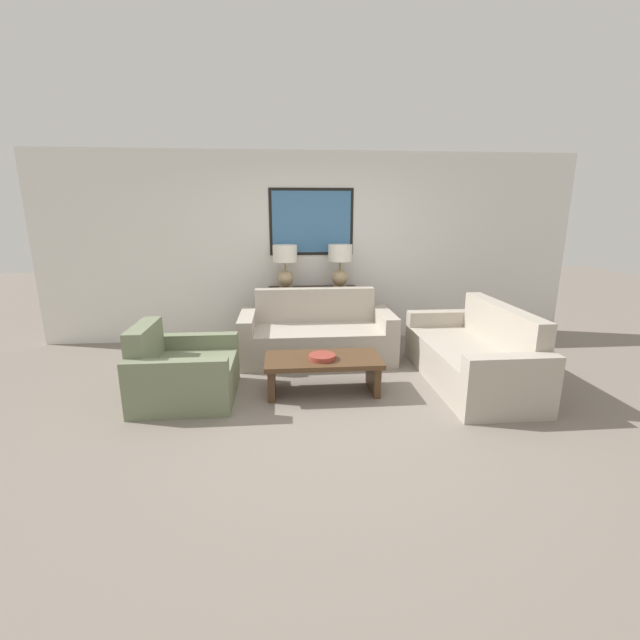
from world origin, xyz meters
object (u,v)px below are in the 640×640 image
at_px(console_table, 313,316).
at_px(decorative_bowl, 322,357).
at_px(couch_by_side, 473,357).
at_px(armchair_near_back_wall, 183,373).
at_px(coffee_table, 323,366).
at_px(table_lamp_right, 340,261).
at_px(couch_by_back_wall, 317,336).
at_px(table_lamp_left, 285,262).

distance_m(console_table, decorative_bowl, 1.79).
xyz_separation_m(couch_by_side, armchair_near_back_wall, (-3.10, -0.15, -0.03)).
relative_size(coffee_table, armchair_near_back_wall, 1.21).
relative_size(console_table, couch_by_side, 0.65).
height_order(decorative_bowl, armchair_near_back_wall, armchair_near_back_wall).
bearing_deg(coffee_table, table_lamp_right, 77.04).
bearing_deg(console_table, coffee_table, -90.66).
xyz_separation_m(couch_by_back_wall, coffee_table, (-0.02, -1.08, -0.01)).
bearing_deg(console_table, table_lamp_right, -0.00).
bearing_deg(table_lamp_left, console_table, 0.00).
relative_size(console_table, coffee_table, 1.04).
distance_m(console_table, couch_by_back_wall, 0.67).
bearing_deg(couch_by_back_wall, console_table, 90.00).
height_order(table_lamp_left, decorative_bowl, table_lamp_left).
distance_m(table_lamp_right, couch_by_side, 2.24).
relative_size(table_lamp_right, couch_by_back_wall, 0.31).
bearing_deg(decorative_bowl, couch_by_side, 6.10).
relative_size(console_table, decorative_bowl, 4.52).
bearing_deg(decorative_bowl, couch_by_back_wall, 88.25).
relative_size(table_lamp_left, coffee_table, 0.50).
distance_m(couch_by_back_wall, couch_by_side, 1.91).
height_order(table_lamp_right, couch_by_side, table_lamp_right).
bearing_deg(coffee_table, console_table, 89.34).
height_order(couch_by_side, armchair_near_back_wall, couch_by_side).
xyz_separation_m(table_lamp_right, couch_by_back_wall, (-0.38, -0.66, -0.88)).
height_order(table_lamp_left, coffee_table, table_lamp_left).
bearing_deg(table_lamp_left, decorative_bowl, -79.07).
bearing_deg(coffee_table, couch_by_back_wall, 88.93).
relative_size(table_lamp_right, decorative_bowl, 2.17).
relative_size(console_table, table_lamp_left, 2.08).
xyz_separation_m(couch_by_side, decorative_bowl, (-1.69, -0.18, 0.11)).
relative_size(console_table, armchair_near_back_wall, 1.27).
distance_m(console_table, armchair_near_back_wall, 2.28).
xyz_separation_m(couch_by_side, coffee_table, (-1.68, -0.13, -0.01)).
bearing_deg(console_table, armchair_near_back_wall, -129.39).
bearing_deg(couch_by_back_wall, armchair_near_back_wall, -142.75).
distance_m(couch_by_side, decorative_bowl, 1.70).
bearing_deg(table_lamp_right, coffee_table, -102.96).
bearing_deg(decorative_bowl, table_lamp_right, 76.95).
bearing_deg(console_table, decorative_bowl, -91.11).
height_order(console_table, table_lamp_right, table_lamp_right).
distance_m(console_table, table_lamp_left, 0.86).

